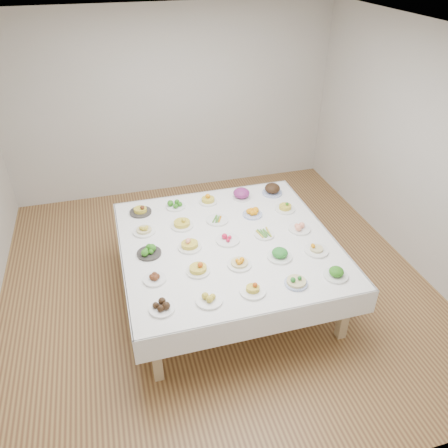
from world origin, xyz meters
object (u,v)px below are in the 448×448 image
object	(u,v)px
dish_12	(228,238)
dish_24	(272,188)
dish_0	(162,306)
display_table	(228,246)

from	to	relation	value
dish_12	dish_24	xyz separation A→B (m)	(0.84, 0.85, 0.04)
dish_0	dish_24	size ratio (longest dim) A/B	0.90
dish_0	display_table	bearing A→B (deg)	44.66
dish_24	dish_12	bearing A→B (deg)	-134.72
dish_12	display_table	bearing A→B (deg)	-81.48
display_table	dish_0	bearing A→B (deg)	-135.34
display_table	dish_24	size ratio (longest dim) A/B	9.10
display_table	dish_12	distance (m)	0.11
display_table	dish_12	bearing A→B (deg)	98.52
dish_0	dish_24	world-z (taller)	dish_24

